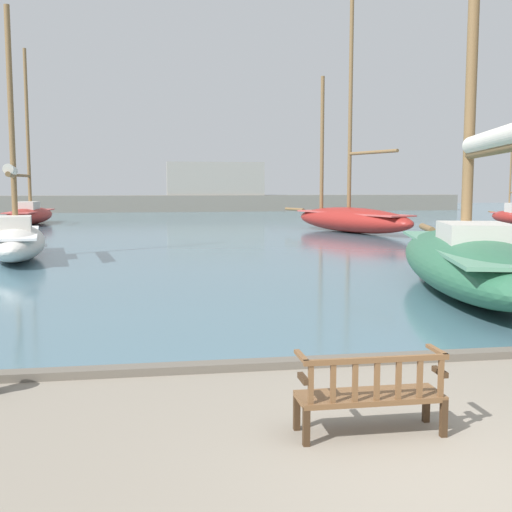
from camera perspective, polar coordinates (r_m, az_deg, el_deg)
name	(u,v)px	position (r m, az deg, el deg)	size (l,w,h in m)	color
ground_plane	(455,478)	(6.60, 17.25, -18.33)	(160.00, 160.00, 0.00)	gray
harbor_water	(186,220)	(49.49, -6.27, 3.18)	(100.00, 80.00, 0.08)	slate
quay_edge_kerb	(336,361)	(9.96, 7.15, -9.24)	(40.00, 0.30, 0.12)	#675F54
park_bench	(371,393)	(7.25, 10.16, -11.89)	(1.60, 0.53, 0.92)	#3D2A19
sailboat_mid_starboard	(30,213)	(45.88, -19.47, 3.62)	(2.91, 8.35, 11.62)	maroon
sailboat_outer_starboard	(351,217)	(36.42, 8.43, 3.49)	(5.35, 11.70, 12.89)	maroon
sailboat_nearest_port	(16,238)	(24.56, -20.57, 1.55)	(3.13, 9.31, 8.90)	silver
sailboat_mid_port	(468,254)	(16.68, 18.32, 0.15)	(5.40, 12.57, 11.82)	#2D6647
sailboat_far_port	(510,216)	(47.47, 21.63, 3.35)	(1.69, 5.98, 6.17)	maroon
far_breakwater	(181,198)	(64.87, -6.73, 5.13)	(59.00, 2.40, 6.59)	slate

